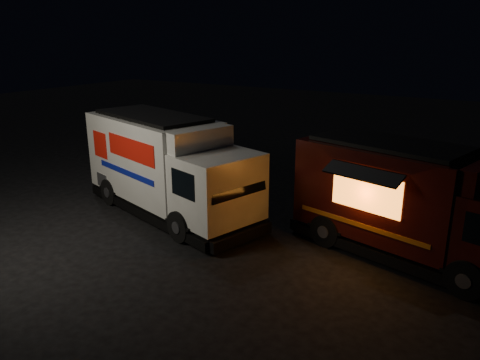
# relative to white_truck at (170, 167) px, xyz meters

# --- Properties ---
(ground) EXTENTS (80.00, 80.00, 0.00)m
(ground) POSITION_rel_white_truck_xyz_m (1.17, -1.70, -1.75)
(ground) COLOR black
(ground) RESTS_ON ground
(white_truck) EXTENTS (8.14, 4.67, 3.50)m
(white_truck) POSITION_rel_white_truck_xyz_m (0.00, 0.00, 0.00)
(white_truck) COLOR silver
(white_truck) RESTS_ON ground
(red_truck) EXTENTS (7.49, 4.23, 3.29)m
(red_truck) POSITION_rel_white_truck_xyz_m (8.12, 0.97, -0.10)
(red_truck) COLOR #350D09
(red_truck) RESTS_ON ground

